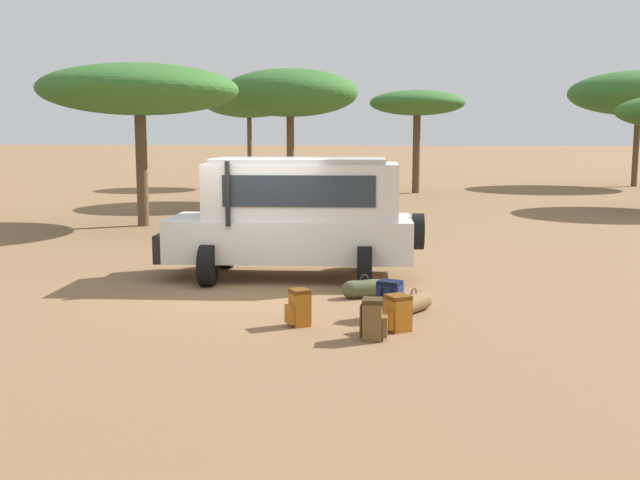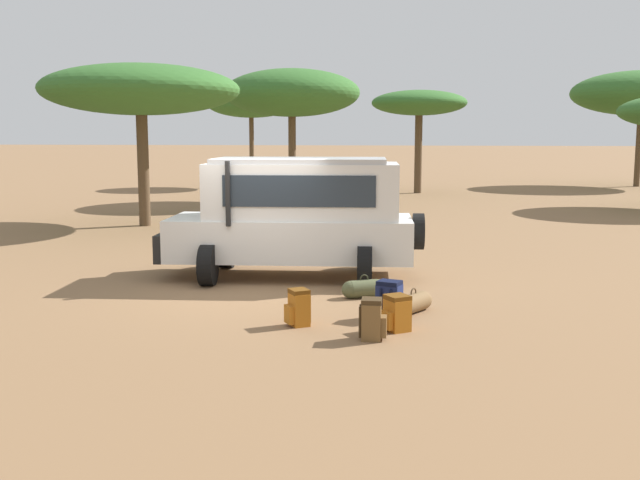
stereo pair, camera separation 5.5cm
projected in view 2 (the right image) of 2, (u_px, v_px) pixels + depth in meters
The scene contains 12 objects.
ground_plane at pixel (254, 289), 14.22m from camera, with size 320.00×320.00×0.00m, color olive.
safari_vehicle at pixel (296, 215), 15.21m from camera, with size 5.41×2.95×2.44m.
backpack_beside_front_wheel at pixel (372, 320), 10.71m from camera, with size 0.40×0.32×0.60m.
backpack_cluster_center at pixel (396, 313), 11.20m from camera, with size 0.49×0.47×0.54m.
backpack_near_rear_wheel at pixel (298, 308), 11.49m from camera, with size 0.43×0.41×0.57m.
backpack_outermost at pixel (389, 300), 11.93m from camera, with size 0.44×0.44×0.62m.
duffel_bag_low_black_case at pixel (364, 289), 13.47m from camera, with size 0.79×0.55×0.42m.
duffel_bag_soft_canvas at pixel (413, 303), 12.35m from camera, with size 0.62×0.81×0.42m.
acacia_tree_far_left at pixel (251, 104), 40.07m from camera, with size 4.83×4.48×5.28m.
acacia_tree_left_mid at pixel (141, 90), 23.31m from camera, with size 6.18×6.18×5.06m.
acacia_tree_centre_back at pixel (292, 93), 31.15m from camera, with size 5.68×5.62×5.58m.
acacia_tree_right_mid at pixel (419, 104), 36.19m from camera, with size 4.62×4.65×4.99m.
Camera 2 is at (3.07, -13.66, 2.95)m, focal length 42.00 mm.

